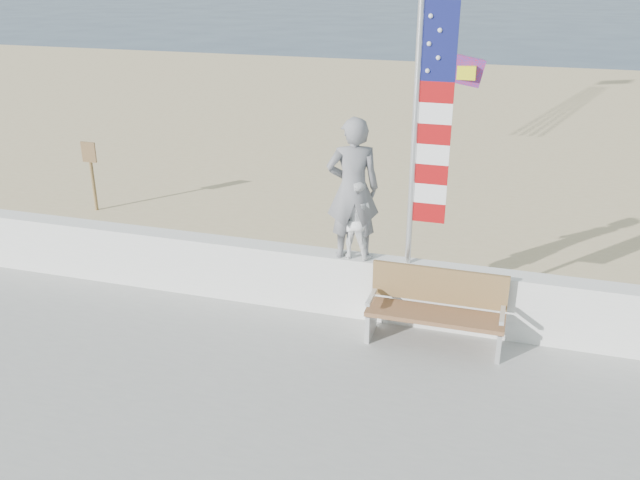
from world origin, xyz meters
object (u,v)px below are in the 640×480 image
(flag, at_px, (425,126))
(adult, at_px, (353,189))
(bench, at_px, (436,307))
(child, at_px, (355,219))

(flag, bearing_deg, adult, 179.98)
(adult, relative_size, flag, 0.57)
(bench, bearing_deg, flag, 128.01)
(adult, distance_m, child, 0.43)
(child, distance_m, bench, 1.62)
(adult, xyz_separation_m, flag, (0.92, -0.00, 0.92))
(bench, relative_size, flag, 0.51)
(bench, distance_m, flag, 2.38)
(child, relative_size, bench, 0.62)
(child, distance_m, flag, 1.62)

